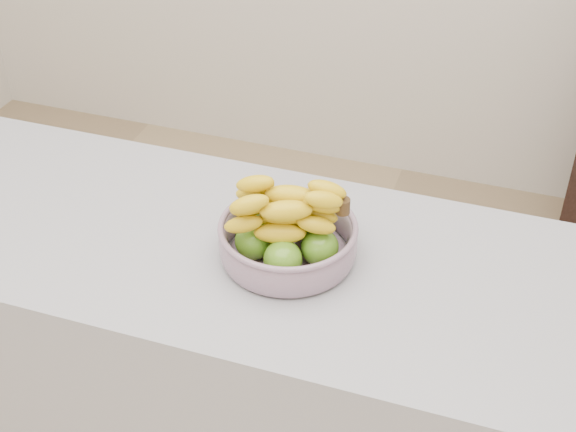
# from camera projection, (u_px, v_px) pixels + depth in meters

# --- Properties ---
(counter) EXTENTS (2.00, 0.60, 0.90)m
(counter) POSITION_uv_depth(u_px,v_px,m) (255.00, 398.00, 1.88)
(counter) COLOR #97999F
(counter) RESTS_ON ground
(fruit_bowl) EXTENTS (0.27, 0.27, 0.17)m
(fruit_bowl) POSITION_uv_depth(u_px,v_px,m) (288.00, 235.00, 1.56)
(fruit_bowl) COLOR #97A4B5
(fruit_bowl) RESTS_ON counter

